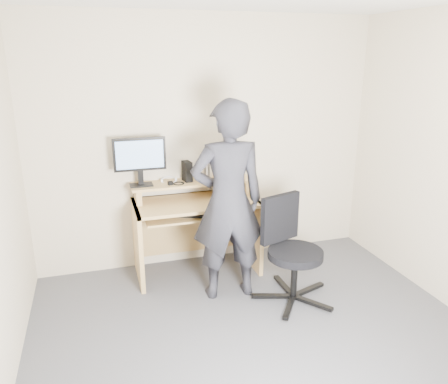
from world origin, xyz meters
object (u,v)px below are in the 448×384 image
desk (195,218)px  person (228,202)px  office_chair (290,246)px  monitor (140,157)px

desk → person: 0.70m
desk → office_chair: 1.05m
monitor → person: size_ratio=0.27×
office_chair → monitor: bearing=124.8°
monitor → person: person is taller
desk → monitor: 0.82m
desk → office_chair: office_chair is taller
office_chair → person: size_ratio=0.51×
desk → person: person is taller
desk → office_chair: bearing=-50.1°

